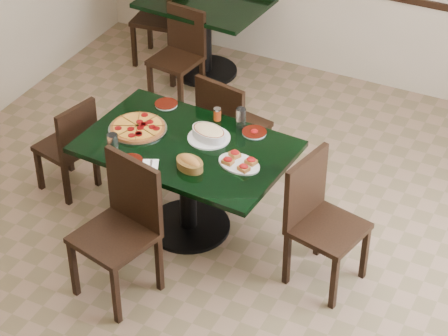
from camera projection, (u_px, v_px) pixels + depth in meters
The scene contains 21 objects.
floor at pixel (208, 243), 6.38m from camera, with size 5.50×5.50×0.00m, color brown.
room_shell at pixel (432, 30), 6.57m from camera, with size 5.50×5.50×5.50m.
main_table at pixel (187, 166), 6.19m from camera, with size 1.50×1.01×0.75m.
back_table at pixel (205, 23), 8.10m from camera, with size 1.16×0.88×0.75m.
chair_far at pixel (229, 124), 6.71m from camera, with size 0.51×0.51×0.93m.
chair_near at pixel (123, 221), 5.70m from camera, with size 0.56×0.56×0.99m.
chair_right at pixel (318, 215), 5.80m from camera, with size 0.53×0.53×0.95m.
chair_left at pixel (71, 143), 6.64m from camera, with size 0.45×0.45×0.80m.
back_chair_near at pixel (181, 50), 7.78m from camera, with size 0.44×0.44×0.85m.
back_chair_left at pixel (167, 12), 8.27m from camera, with size 0.49×0.49×0.94m.
pepperoni_pizza at pixel (138, 127), 6.23m from camera, with size 0.42×0.42×0.04m.
lasagna_casserole at pixel (209, 133), 6.12m from camera, with size 0.31×0.30×0.09m.
bread_basket at pixel (190, 163), 5.83m from camera, with size 0.25×0.20×0.09m.
bruschetta_platter at pixel (239, 162), 5.87m from camera, with size 0.35×0.28×0.05m.
side_plate_near at pixel (131, 161), 5.91m from camera, with size 0.17×0.17×0.02m.
side_plate_far_r at pixel (254, 132), 6.19m from camera, with size 0.18×0.18×0.03m.
side_plate_far_l at pixel (166, 104), 6.50m from camera, with size 0.17×0.17×0.02m.
napkin_setting at pixel (149, 165), 5.88m from camera, with size 0.18×0.18×0.01m.
water_glass_a at pixel (241, 118), 6.22m from camera, with size 0.07×0.07×0.15m, color silver.
water_glass_b at pixel (113, 145), 5.94m from camera, with size 0.08×0.08×0.16m, color silver.
pepper_shaker at pixel (217, 114), 6.31m from camera, with size 0.06×0.06×0.10m.
Camera 1 is at (2.27, -4.28, 4.19)m, focal length 70.00 mm.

